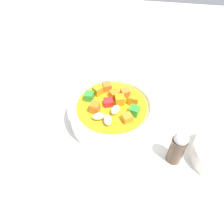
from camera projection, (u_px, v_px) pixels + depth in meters
The scene contains 5 objects.
ground_plane at pixel (112, 123), 45.14cm from camera, with size 140.00×140.00×2.00cm, color silver.
soup_bowl_main at pixel (112, 111), 42.30cm from camera, with size 17.69×17.69×6.43cm.
spoon at pixel (118, 183), 34.54cm from camera, with size 12.63×18.98×0.74cm.
side_bowl_small at pixel (221, 154), 36.57cm from camera, with size 10.07×10.07×3.50cm.
pepper_shaker at pixel (178, 147), 35.23cm from camera, with size 2.69×2.69×7.63cm.
Camera 1 is at (-28.41, -5.08, 33.79)cm, focal length 33.28 mm.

